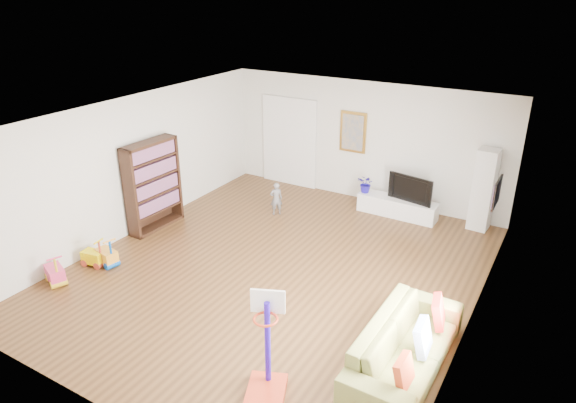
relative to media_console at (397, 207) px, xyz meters
The scene contains 25 objects.
floor 3.41m from the media_console, 108.21° to the right, with size 6.50×7.50×0.00m, color brown.
ceiling 4.22m from the media_console, 108.21° to the right, with size 6.50×7.50×0.00m, color white.
wall_back 1.65m from the media_console, 153.88° to the left, with size 6.50×0.00×2.70m, color silver.
wall_front 7.15m from the media_console, 98.65° to the right, with size 6.50×0.00×2.70m, color silver.
wall_left 5.51m from the media_console, 143.17° to the right, with size 0.00×7.50×2.70m, color silver.
wall_right 4.07m from the media_console, 55.88° to the right, with size 0.00×7.50×2.70m, color silver.
navy_accent 3.29m from the media_console, 40.09° to the right, with size 0.01×3.20×1.70m, color black.
olive_wainscot 2.86m from the media_console, 40.09° to the right, with size 0.01×3.20×1.00m, color brown.
doorway 3.12m from the media_console, behind, with size 1.45×0.06×2.10m, color white.
painting_back 1.94m from the media_console, 159.88° to the left, with size 0.62×0.06×0.92m, color gold.
artwork_right 2.99m from the media_console, 37.70° to the right, with size 0.04×0.56×0.46m, color #7F3F8C.
media_console is the anchor object (origin of this frame).
tall_cabinet 1.78m from the media_console, ahead, with size 0.39×0.39×1.68m, color white.
bookshelf 5.11m from the media_console, 143.58° to the right, with size 0.32×1.24×1.81m, color #331C11.
sofa 4.80m from the media_console, 69.69° to the right, with size 2.32×0.91×0.68m, color olive.
basketball_hoop 5.85m from the media_console, 86.27° to the right, with size 0.47×0.58×1.38m, color red.
ride_on_yellow 6.16m from the media_console, 129.67° to the right, with size 0.39×0.24×0.52m, color #E8CE00.
ride_on_orange 5.94m from the media_console, 129.06° to the right, with size 0.41×0.26×0.55m, color orange.
ride_on_pink 6.78m from the media_console, 126.35° to the right, with size 0.42×0.26×0.56m, color #E3386A.
child 2.60m from the media_console, 151.13° to the right, with size 0.27×0.17×0.73m, color slate.
tv 0.55m from the media_console, 10.08° to the left, with size 0.99×0.13×0.57m, color black.
vase_plant 0.83m from the media_console, behind, with size 0.36×0.31×0.40m, color #1B0F9C.
pillow_left 5.52m from the media_console, 70.27° to the right, with size 0.09×0.36×0.36m, color #C23F1E.
pillow_center 4.85m from the media_console, 67.34° to the right, with size 0.11×0.41×0.41m, color silver.
pillow_right 4.28m from the media_console, 63.74° to the right, with size 0.10×0.39×0.39m, color red.
Camera 1 is at (4.11, -6.62, 4.67)m, focal length 32.00 mm.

